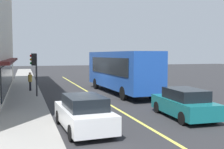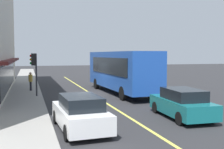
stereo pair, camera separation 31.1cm
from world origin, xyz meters
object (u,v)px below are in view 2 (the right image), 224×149
object	(u,v)px
bus	(120,70)
car_white	(80,113)
traffic_light	(34,64)
car_teal	(182,104)
pedestrian_mid_block	(31,80)

from	to	relation	value
bus	car_white	xyz separation A→B (m)	(-10.52, 5.33, -1.24)
bus	traffic_light	xyz separation A→B (m)	(-0.73, 7.04, 0.55)
bus	traffic_light	size ratio (longest dim) A/B	3.50
car_teal	pedestrian_mid_block	distance (m)	14.53
bus	car_white	bearing A→B (deg)	153.14
bus	traffic_light	distance (m)	7.10
car_white	car_teal	bearing A→B (deg)	-81.72
traffic_light	car_teal	size ratio (longest dim) A/B	0.73
traffic_light	car_white	bearing A→B (deg)	-170.08
bus	car_teal	distance (m)	9.81
traffic_light	pedestrian_mid_block	xyz separation A→B (m)	(3.51, 0.24, -1.43)
bus	car_teal	size ratio (longest dim) A/B	2.56
pedestrian_mid_block	bus	bearing A→B (deg)	-110.83
bus	pedestrian_mid_block	distance (m)	7.84
traffic_light	pedestrian_mid_block	distance (m)	3.79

